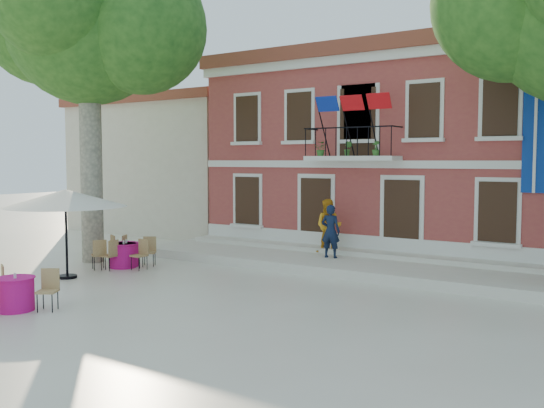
{
  "coord_description": "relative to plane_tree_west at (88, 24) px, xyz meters",
  "views": [
    {
      "loc": [
        10.97,
        -12.68,
        3.44
      ],
      "look_at": [
        0.18,
        3.5,
        2.03
      ],
      "focal_mm": 40.0,
      "sensor_mm": 36.0,
      "label": 1
    }
  ],
  "objects": [
    {
      "name": "ground",
      "position": [
        5.38,
        -0.89,
        -7.91
      ],
      "size": [
        90.0,
        90.0,
        0.0
      ],
      "primitive_type": "plane",
      "color": "beige",
      "rests_on": "ground"
    },
    {
      "name": "main_building",
      "position": [
        7.38,
        9.1,
        -4.13
      ],
      "size": [
        13.5,
        9.59,
        7.5
      ],
      "color": "#A4463B",
      "rests_on": "ground"
    },
    {
      "name": "neighbor_west",
      "position": [
        -4.12,
        10.11,
        -4.69
      ],
      "size": [
        9.4,
        9.4,
        6.4
      ],
      "color": "beige",
      "rests_on": "ground"
    },
    {
      "name": "terrace",
      "position": [
        7.38,
        3.51,
        -7.76
      ],
      "size": [
        14.0,
        3.4,
        0.3
      ],
      "primitive_type": "cube",
      "color": "silver",
      "rests_on": "ground"
    },
    {
      "name": "plane_tree_west",
      "position": [
        0.0,
        0.0,
        0.0
      ],
      "size": [
        5.47,
        5.47,
        10.75
      ],
      "color": "#A59E84",
      "rests_on": "ground"
    },
    {
      "name": "patio_umbrella",
      "position": [
        1.67,
        -2.34,
        -5.58
      ],
      "size": [
        3.49,
        3.49,
        2.59
      ],
      "color": "black",
      "rests_on": "ground"
    },
    {
      "name": "pedestrian_navy",
      "position": [
        7.2,
        3.56,
        -6.75
      ],
      "size": [
        0.67,
        0.49,
        1.71
      ],
      "primitive_type": "imported",
      "rotation": [
        0.0,
        0.0,
        3.27
      ],
      "color": "#101B35",
      "rests_on": "terrace"
    },
    {
      "name": "pedestrian_orange",
      "position": [
        6.72,
        4.32,
        -6.69
      ],
      "size": [
        1.02,
        0.87,
        1.83
      ],
      "primitive_type": "imported",
      "rotation": [
        0.0,
        0.0,
        0.21
      ],
      "color": "orange",
      "rests_on": "terrace"
    },
    {
      "name": "cafe_table_1",
      "position": [
        3.9,
        -5.48,
        -7.48
      ],
      "size": [
        1.87,
        1.66,
        0.95
      ],
      "color": "#D8146B",
      "rests_on": "ground"
    },
    {
      "name": "cafe_table_3",
      "position": [
        1.71,
        -0.23,
        -7.48
      ],
      "size": [
        1.64,
        1.87,
        0.95
      ],
      "color": "#D8146B",
      "rests_on": "ground"
    },
    {
      "name": "cafe_table_4",
      "position": [
        1.62,
        -0.03,
        -7.48
      ],
      "size": [
        1.87,
        1.7,
        0.95
      ],
      "color": "#D8146B",
      "rests_on": "ground"
    }
  ]
}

